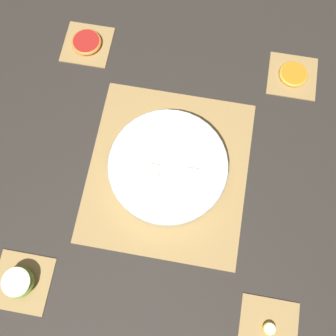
{
  "coord_description": "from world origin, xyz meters",
  "views": [
    {
      "loc": [
        0.26,
        0.05,
        0.9
      ],
      "look_at": [
        0.0,
        0.0,
        0.03
      ],
      "focal_mm": 42.0,
      "sensor_mm": 36.0,
      "label": 1
    }
  ],
  "objects_px": {
    "fruit_salad_bowl": "(168,167)",
    "grapefruit_slice": "(87,42)",
    "orange_slice_whole": "(293,74)",
    "banana_coin_single": "(269,329)",
    "apple_half": "(18,282)"
  },
  "relations": [
    {
      "from": "fruit_salad_bowl",
      "to": "apple_half",
      "type": "xyz_separation_m",
      "value": [
        0.31,
        -0.27,
        -0.01
      ]
    },
    {
      "from": "orange_slice_whole",
      "to": "grapefruit_slice",
      "type": "distance_m",
      "value": 0.54
    },
    {
      "from": "fruit_salad_bowl",
      "to": "apple_half",
      "type": "relative_size",
      "value": 4.12
    },
    {
      "from": "fruit_salad_bowl",
      "to": "grapefruit_slice",
      "type": "distance_m",
      "value": 0.41
    },
    {
      "from": "apple_half",
      "to": "fruit_salad_bowl",
      "type": "bearing_deg",
      "value": 138.47
    },
    {
      "from": "apple_half",
      "to": "orange_slice_whole",
      "type": "relative_size",
      "value": 0.92
    },
    {
      "from": "apple_half",
      "to": "orange_slice_whole",
      "type": "xyz_separation_m",
      "value": [
        -0.62,
        0.54,
        -0.01
      ]
    },
    {
      "from": "fruit_salad_bowl",
      "to": "orange_slice_whole",
      "type": "bearing_deg",
      "value": 138.62
    },
    {
      "from": "fruit_salad_bowl",
      "to": "apple_half",
      "type": "bearing_deg",
      "value": -41.53
    },
    {
      "from": "orange_slice_whole",
      "to": "banana_coin_single",
      "type": "distance_m",
      "value": 0.62
    },
    {
      "from": "apple_half",
      "to": "orange_slice_whole",
      "type": "distance_m",
      "value": 0.82
    },
    {
      "from": "orange_slice_whole",
      "to": "banana_coin_single",
      "type": "bearing_deg",
      "value": 0.0
    },
    {
      "from": "apple_half",
      "to": "grapefruit_slice",
      "type": "xyz_separation_m",
      "value": [
        -0.62,
        0.0,
        -0.01
      ]
    },
    {
      "from": "orange_slice_whole",
      "to": "fruit_salad_bowl",
      "type": "bearing_deg",
      "value": -41.38
    },
    {
      "from": "banana_coin_single",
      "to": "grapefruit_slice",
      "type": "relative_size",
      "value": 0.36
    }
  ]
}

